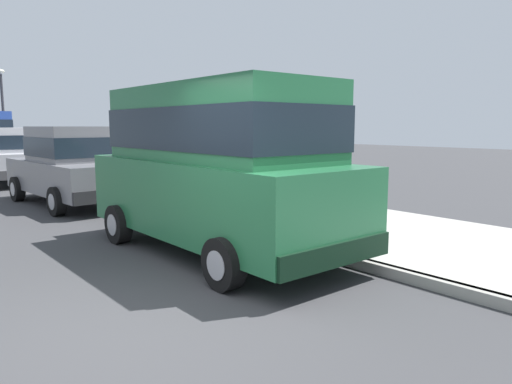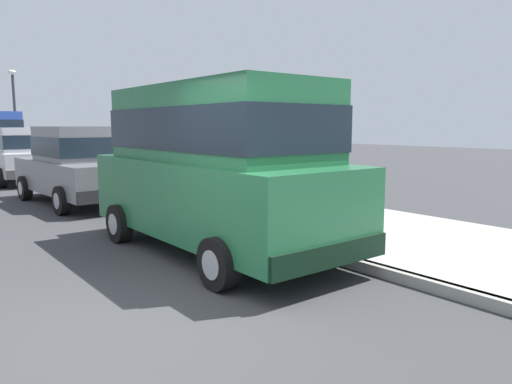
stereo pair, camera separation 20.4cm
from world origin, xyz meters
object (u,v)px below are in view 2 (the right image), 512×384
(dog_black, at_px, (310,208))
(street_lamp, at_px, (14,105))
(car_green_van, at_px, (215,162))
(car_grey_sedan, at_px, (78,164))
(car_silver_hatchback, at_px, (23,155))

(dog_black, xyz_separation_m, street_lamp, (-0.81, 19.02, 2.48))
(car_green_van, bearing_deg, dog_black, 3.06)
(car_green_van, distance_m, street_lamp, 19.24)
(car_green_van, xyz_separation_m, car_grey_sedan, (-0.09, 6.03, -0.41))
(dog_black, bearing_deg, street_lamp, 92.44)
(car_green_van, relative_size, car_grey_sedan, 1.05)
(car_green_van, height_order, car_silver_hatchback, car_green_van)
(car_silver_hatchback, height_order, dog_black, car_silver_hatchback)
(car_silver_hatchback, xyz_separation_m, street_lamp, (1.45, 7.59, 1.93))
(car_grey_sedan, distance_m, dog_black, 6.34)
(car_silver_hatchback, bearing_deg, street_lamp, 79.16)
(car_grey_sedan, bearing_deg, dog_black, -69.40)
(dog_black, bearing_deg, car_silver_hatchback, 101.20)
(car_silver_hatchback, distance_m, street_lamp, 7.97)
(car_silver_hatchback, relative_size, street_lamp, 0.87)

